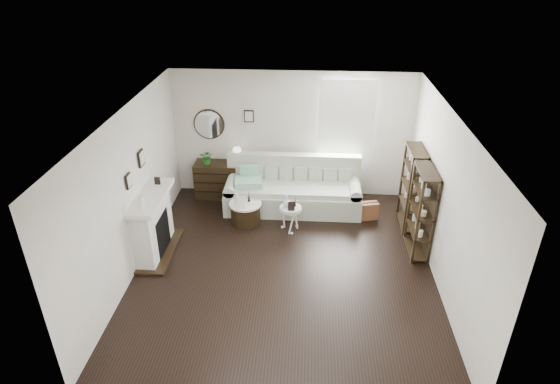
# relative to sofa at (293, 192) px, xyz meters

# --- Properties ---
(room) EXTENTS (5.50, 5.50, 5.50)m
(room) POSITION_rel_sofa_xyz_m (0.68, 0.61, 1.24)
(room) COLOR black
(room) RESTS_ON ground
(fireplace) EXTENTS (0.50, 1.40, 1.84)m
(fireplace) POSITION_rel_sofa_xyz_m (-2.37, -1.79, 0.18)
(fireplace) COLOR white
(fireplace) RESTS_ON ground
(shelf_unit_far) EXTENTS (0.30, 0.80, 1.60)m
(shelf_unit_far) POSITION_rel_sofa_xyz_m (2.28, -0.54, 0.45)
(shelf_unit_far) COLOR black
(shelf_unit_far) RESTS_ON ground
(shelf_unit_near) EXTENTS (0.30, 0.80, 1.60)m
(shelf_unit_near) POSITION_rel_sofa_xyz_m (2.28, -1.44, 0.45)
(shelf_unit_near) COLOR black
(shelf_unit_near) RESTS_ON ground
(sofa) EXTENTS (2.76, 0.96, 1.07)m
(sofa) POSITION_rel_sofa_xyz_m (0.00, 0.00, 0.00)
(sofa) COLOR #9FA896
(sofa) RESTS_ON ground
(quilt) EXTENTS (0.61, 0.53, 0.14)m
(quilt) POSITION_rel_sofa_xyz_m (-0.90, -0.14, 0.27)
(quilt) COLOR #299970
(quilt) RESTS_ON sofa
(suitcase) EXTENTS (0.57, 0.30, 0.36)m
(suitcase) POSITION_rel_sofa_xyz_m (1.44, -0.40, -0.17)
(suitcase) COLOR brown
(suitcase) RESTS_ON ground
(dresser) EXTENTS (1.16, 0.50, 0.78)m
(dresser) POSITION_rel_sofa_xyz_m (-1.54, 0.38, 0.03)
(dresser) COLOR black
(dresser) RESTS_ON ground
(table_lamp) EXTENTS (0.30, 0.30, 0.36)m
(table_lamp) POSITION_rel_sofa_xyz_m (-1.20, 0.38, 0.60)
(table_lamp) COLOR #EFE0C9
(table_lamp) RESTS_ON dresser
(potted_plant) EXTENTS (0.31, 0.28, 0.31)m
(potted_plant) POSITION_rel_sofa_xyz_m (-1.83, 0.34, 0.58)
(potted_plant) COLOR #1E601B
(potted_plant) RESTS_ON dresser
(drum_table) EXTENTS (0.63, 0.63, 0.44)m
(drum_table) POSITION_rel_sofa_xyz_m (-0.90, -0.69, -0.13)
(drum_table) COLOR black
(drum_table) RESTS_ON ground
(pedestal_table) EXTENTS (0.42, 0.42, 0.51)m
(pedestal_table) POSITION_rel_sofa_xyz_m (-0.01, -0.91, 0.11)
(pedestal_table) COLOR silver
(pedestal_table) RESTS_ON ground
(eiffel_drum) EXTENTS (0.15, 0.15, 0.21)m
(eiffel_drum) POSITION_rel_sofa_xyz_m (-0.83, -0.64, 0.19)
(eiffel_drum) COLOR black
(eiffel_drum) RESTS_ON drum_table
(bottle_drum) EXTENTS (0.07, 0.07, 0.31)m
(bottle_drum) POSITION_rel_sofa_xyz_m (-1.06, -0.76, 0.24)
(bottle_drum) COLOR silver
(bottle_drum) RESTS_ON drum_table
(card_frame_drum) EXTENTS (0.17, 0.09, 0.22)m
(card_frame_drum) POSITION_rel_sofa_xyz_m (-0.95, -0.84, 0.20)
(card_frame_drum) COLOR white
(card_frame_drum) RESTS_ON drum_table
(eiffel_ped) EXTENTS (0.13, 0.13, 0.18)m
(eiffel_ped) POSITION_rel_sofa_xyz_m (0.07, -0.88, 0.24)
(eiffel_ped) COLOR black
(eiffel_ped) RESTS_ON pedestal_table
(flask_ped) EXTENTS (0.13, 0.13, 0.25)m
(flask_ped) POSITION_rel_sofa_xyz_m (-0.08, -0.89, 0.28)
(flask_ped) COLOR silver
(flask_ped) RESTS_ON pedestal_table
(card_frame_ped) EXTENTS (0.13, 0.06, 0.17)m
(card_frame_ped) POSITION_rel_sofa_xyz_m (0.01, -1.02, 0.24)
(card_frame_ped) COLOR black
(card_frame_ped) RESTS_ON pedestal_table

